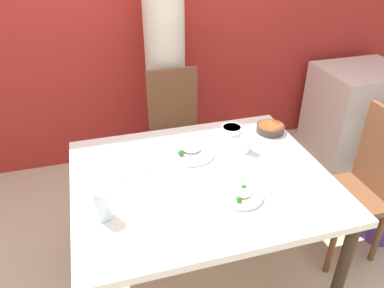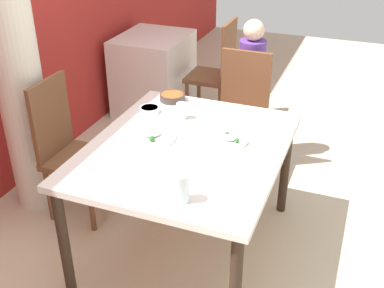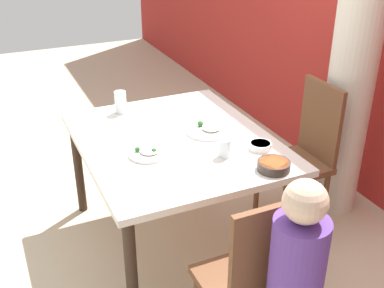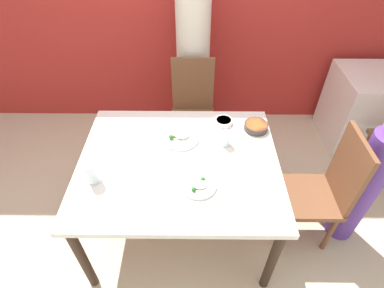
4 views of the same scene
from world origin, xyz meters
name	(u,v)px [view 3 (image 3 of 4)]	position (x,y,z in m)	size (l,w,h in m)	color
ground_plane	(177,239)	(0.00, 0.00, 0.00)	(10.00, 10.00, 0.00)	beige
dining_table	(175,150)	(0.00, 0.00, 0.67)	(1.31, 1.09, 0.74)	silver
chair_adult_spot	(304,151)	(0.09, 0.89, 0.51)	(0.40, 0.40, 0.97)	brown
chair_child_spot	(255,280)	(1.00, -0.04, 0.51)	(0.40, 0.40, 0.97)	brown
person_adult	(348,102)	(0.09, 1.20, 0.80)	(0.30, 0.30, 1.71)	beige
bowl_curry	(274,165)	(0.55, 0.33, 0.77)	(0.17, 0.17, 0.05)	#3D332D
plate_rice_adult	(148,153)	(0.13, -0.21, 0.76)	(0.22, 0.22, 0.05)	white
plate_rice_child	(208,130)	(0.01, 0.21, 0.76)	(0.25, 0.25, 0.05)	white
bowl_rice_small	(260,146)	(0.32, 0.39, 0.76)	(0.13, 0.13, 0.04)	white
glass_water_tall	(121,102)	(-0.51, -0.18, 0.82)	(0.08, 0.08, 0.15)	silver
glass_water_short	(224,148)	(0.32, 0.16, 0.79)	(0.07, 0.07, 0.10)	silver
fork_steel	(186,178)	(0.45, -0.13, 0.75)	(0.17, 0.09, 0.01)	silver
spoon_steel	(172,115)	(-0.32, 0.11, 0.75)	(0.18, 0.03, 0.01)	silver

